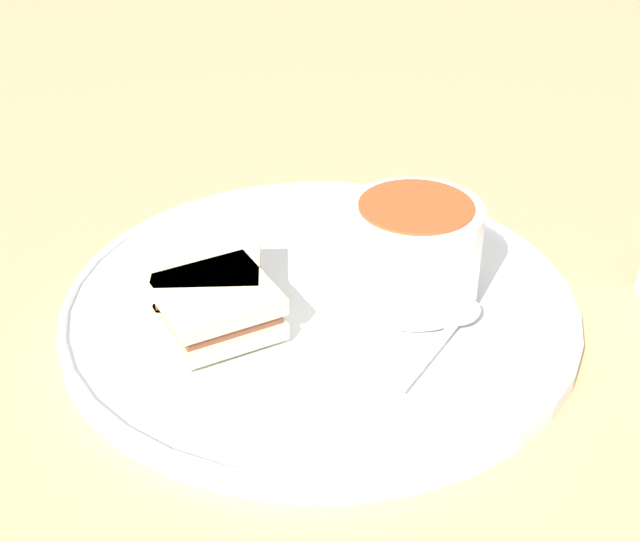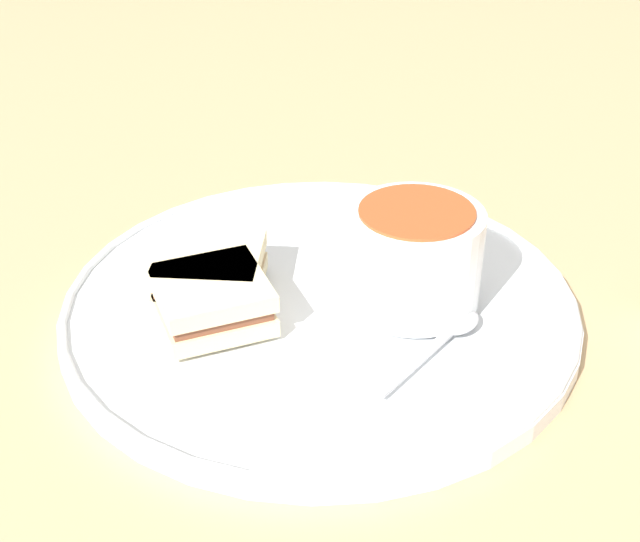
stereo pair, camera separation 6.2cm
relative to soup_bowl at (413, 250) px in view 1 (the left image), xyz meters
The scene contains 6 objects.
ground_plane 0.08m from the soup_bowl, 37.68° to the right, with size 2.40×2.40×0.00m, color tan.
plate 0.08m from the soup_bowl, 37.68° to the right, with size 0.37×0.37×0.02m.
soup_bowl is the anchor object (origin of this frame).
spoon 0.06m from the soup_bowl, 89.04° to the left, with size 0.11×0.05×0.01m.
sandwich_half_near 0.14m from the soup_bowl, 37.13° to the right, with size 0.10×0.10×0.03m.
sandwich_half_far 0.14m from the soup_bowl, 22.23° to the right, with size 0.08×0.08×0.03m.
Camera 1 is at (0.33, 0.41, 0.37)m, focal length 50.00 mm.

